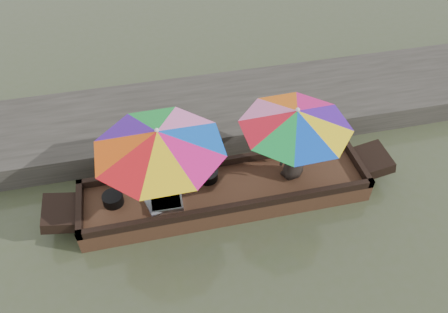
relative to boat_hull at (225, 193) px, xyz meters
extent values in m
plane|color=#464D36|center=(0.00, 0.00, -0.17)|extent=(80.00, 80.00, 0.00)
cube|color=#2D2B26|center=(0.00, 2.20, 0.08)|extent=(22.00, 2.20, 0.50)
cube|color=#382517|center=(0.00, 0.00, 0.00)|extent=(5.09, 1.20, 0.35)
cylinder|color=black|center=(-1.94, 0.06, 0.27)|extent=(0.35, 0.35, 0.18)
cube|color=silver|center=(-1.07, -0.19, 0.22)|extent=(0.56, 0.40, 0.09)
cube|color=silver|center=(-1.11, -0.17, 0.21)|extent=(0.63, 0.51, 0.06)
cylinder|color=black|center=(-0.26, 0.25, 0.26)|extent=(0.36, 0.36, 0.17)
cube|color=silver|center=(-0.88, 0.45, 0.30)|extent=(0.33, 0.30, 0.26)
imported|color=black|center=(1.23, 0.02, 0.75)|extent=(0.67, 0.60, 1.14)
camera|label=1|loc=(-1.16, -4.99, 5.95)|focal=35.00mm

